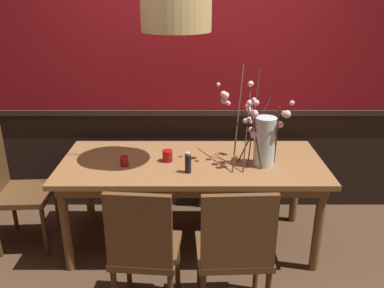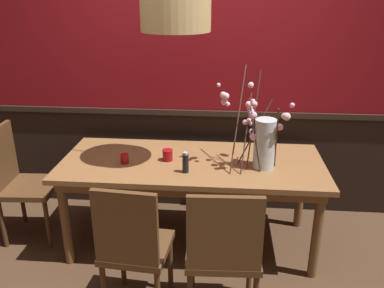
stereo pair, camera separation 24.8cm
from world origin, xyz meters
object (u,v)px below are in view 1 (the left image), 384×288
object	(u,v)px
chair_near_side_left	(144,248)
vase_with_blossoms	(262,139)
condiment_bottle	(188,163)
candle_holder_nearer_center	(124,161)
candle_holder_nearer_edge	(167,156)
chair_far_side_right	(220,148)
chair_near_side_right	(235,248)
pendant_lamp	(176,15)
dining_table	(192,170)
chair_head_west_end	(12,185)

from	to	relation	value
chair_near_side_left	vase_with_blossoms	xyz separation A→B (m)	(0.82, 0.75, 0.43)
chair_near_side_left	condiment_bottle	size ratio (longest dim) A/B	6.08
candle_holder_nearer_center	candle_holder_nearer_edge	world-z (taller)	candle_holder_nearer_edge
chair_far_side_right	vase_with_blossoms	size ratio (longest dim) A/B	1.31
chair_near_side_right	pendant_lamp	xyz separation A→B (m)	(-0.37, 0.78, 1.30)
chair_far_side_right	chair_near_side_left	xyz separation A→B (m)	(-0.57, -1.64, 0.00)
dining_table	candle_holder_nearer_center	distance (m)	0.53
dining_table	chair_head_west_end	xyz separation A→B (m)	(-1.44, -0.00, -0.13)
chair_near_side_right	vase_with_blossoms	distance (m)	0.90
chair_near_side_left	condiment_bottle	world-z (taller)	chair_near_side_left
condiment_bottle	vase_with_blossoms	bearing A→B (deg)	14.42
dining_table	chair_far_side_right	xyz separation A→B (m)	(0.27, 0.82, -0.14)
chair_head_west_end	vase_with_blossoms	world-z (taller)	vase_with_blossoms
condiment_bottle	dining_table	bearing A→B (deg)	82.31
dining_table	pendant_lamp	world-z (taller)	pendant_lamp
dining_table	condiment_bottle	bearing A→B (deg)	-97.69
chair_near_side_left	condiment_bottle	xyz separation A→B (m)	(0.26, 0.61, 0.29)
chair_head_west_end	pendant_lamp	size ratio (longest dim) A/B	0.79
chair_near_side_left	candle_holder_nearer_edge	world-z (taller)	chair_near_side_left
chair_far_side_right	chair_near_side_left	distance (m)	1.74
dining_table	candle_holder_nearer_edge	distance (m)	0.23
chair_far_side_right	chair_head_west_end	size ratio (longest dim) A/B	0.97
chair_near_side_right	pendant_lamp	distance (m)	1.56
condiment_bottle	chair_far_side_right	bearing A→B (deg)	73.63
candle_holder_nearer_center	condiment_bottle	bearing A→B (deg)	-14.17
candle_holder_nearer_edge	condiment_bottle	distance (m)	0.26
chair_far_side_right	chair_near_side_right	xyz separation A→B (m)	(-0.01, -1.65, 0.01)
dining_table	candle_holder_nearer_center	size ratio (longest dim) A/B	27.56
vase_with_blossoms	condiment_bottle	xyz separation A→B (m)	(-0.55, -0.14, -0.13)
chair_head_west_end	chair_near_side_left	xyz separation A→B (m)	(1.14, -0.82, -0.01)
chair_far_side_right	condiment_bottle	distance (m)	1.12
dining_table	pendant_lamp	distance (m)	1.17
dining_table	chair_near_side_right	xyz separation A→B (m)	(0.26, -0.82, -0.13)
chair_head_west_end	candle_holder_nearer_center	distance (m)	0.96
condiment_bottle	pendant_lamp	xyz separation A→B (m)	(-0.08, 0.17, 1.01)
dining_table	candle_holder_nearer_edge	xyz separation A→B (m)	(-0.19, -0.01, 0.13)
dining_table	chair_near_side_right	size ratio (longest dim) A/B	2.13
dining_table	vase_with_blossoms	xyz separation A→B (m)	(0.52, -0.07, 0.29)
chair_near_side_right	candle_holder_nearer_center	world-z (taller)	chair_near_side_right
dining_table	candle_holder_nearer_edge	world-z (taller)	candle_holder_nearer_edge
chair_near_side_right	candle_holder_nearer_edge	bearing A→B (deg)	118.89
chair_near_side_right	vase_with_blossoms	bearing A→B (deg)	70.78
chair_far_side_right	dining_table	bearing A→B (deg)	-108.51
chair_far_side_right	pendant_lamp	bearing A→B (deg)	-113.77
candle_holder_nearer_center	candle_holder_nearer_edge	xyz separation A→B (m)	(0.32, 0.08, 0.01)
chair_far_side_right	candle_holder_nearer_edge	size ratio (longest dim) A/B	10.50
chair_head_west_end	pendant_lamp	distance (m)	1.86
chair_near_side_left	candle_holder_nearer_center	size ratio (longest dim) A/B	12.96
dining_table	chair_head_west_end	world-z (taller)	chair_head_west_end
chair_near_side_left	candle_holder_nearer_center	distance (m)	0.80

